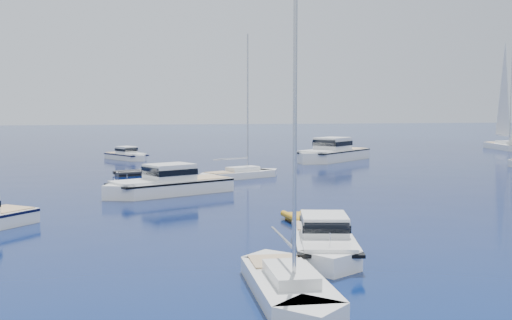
{
  "coord_description": "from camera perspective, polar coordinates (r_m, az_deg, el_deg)",
  "views": [
    {
      "loc": [
        -6.48,
        -28.27,
        6.65
      ],
      "look_at": [
        3.34,
        23.79,
        2.2
      ],
      "focal_mm": 45.86,
      "sensor_mm": 36.0,
      "label": 1
    }
  ],
  "objects": [
    {
      "name": "tender_grey_far",
      "position": [
        63.31,
        -10.49,
        -1.31
      ],
      "size": [
        4.55,
        3.46,
        0.95
      ],
      "primitive_type": null,
      "rotation": [
        0.0,
        0.0,
        1.93
      ],
      "color": "black",
      "rests_on": "ground"
    },
    {
      "name": "motor_cruiser_near",
      "position": [
        29.55,
        5.98,
        -8.23
      ],
      "size": [
        4.41,
        9.09,
        2.29
      ],
      "primitive_type": null,
      "rotation": [
        0.0,
        0.0,
        2.93
      ],
      "color": "white",
      "rests_on": "ground"
    },
    {
      "name": "sailboat_sails_far",
      "position": [
        106.03,
        20.92,
        0.89
      ],
      "size": [
        4.96,
        13.13,
        18.83
      ],
      "primitive_type": null,
      "rotation": [
        0.0,
        0.0,
        3.01
      ],
      "color": "white",
      "rests_on": "ground"
    },
    {
      "name": "sailboat_fore",
      "position": [
        23.56,
        2.82,
        -11.59
      ],
      "size": [
        2.66,
        9.46,
        13.82
      ],
      "primitive_type": null,
      "rotation": [
        0.0,
        0.0,
        3.12
      ],
      "color": "silver",
      "rests_on": "ground"
    },
    {
      "name": "sailboat_centre",
      "position": [
        59.9,
        -1.43,
        -1.57
      ],
      "size": [
        9.34,
        6.4,
        13.63
      ],
      "primitive_type": null,
      "rotation": [
        0.0,
        0.0,
        5.19
      ],
      "color": "white",
      "rests_on": "ground"
    },
    {
      "name": "ground",
      "position": [
        29.76,
        2.19,
        -8.11
      ],
      "size": [
        400.0,
        400.0,
        0.0
      ],
      "primitive_type": "plane",
      "color": "navy",
      "rests_on": "ground"
    },
    {
      "name": "motor_cruiser_horizon",
      "position": [
        81.58,
        -11.17,
        0.03
      ],
      "size": [
        6.15,
        7.98,
        2.07
      ],
      "primitive_type": null,
      "rotation": [
        0.0,
        0.0,
        3.69
      ],
      "color": "white",
      "rests_on": "ground"
    },
    {
      "name": "tender_yellow",
      "position": [
        37.46,
        4.07,
        -5.44
      ],
      "size": [
        2.21,
        3.52,
        0.95
      ],
      "primitive_type": null,
      "rotation": [
        0.0,
        0.0,
        0.11
      ],
      "color": "#CC8A0C",
      "rests_on": "ground"
    },
    {
      "name": "motor_cruiser_distant",
      "position": [
        78.97,
        6.59,
        -0.06
      ],
      "size": [
        12.71,
        12.33,
        3.56
      ],
      "primitive_type": null,
      "rotation": [
        0.0,
        0.0,
        2.33
      ],
      "color": "white",
      "rests_on": "ground"
    },
    {
      "name": "motor_cruiser_centre",
      "position": [
        49.42,
        -7.73,
        -2.98
      ],
      "size": [
        11.35,
        8.16,
        2.9
      ],
      "primitive_type": null,
      "rotation": [
        0.0,
        0.0,
        2.06
      ],
      "color": "white",
      "rests_on": "ground"
    }
  ]
}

